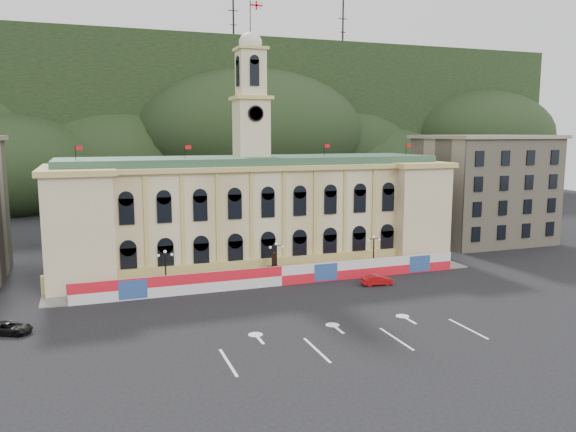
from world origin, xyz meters
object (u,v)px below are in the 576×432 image
object	(u,v)px
lamp_center	(276,258)
statue	(274,271)
black_suv	(9,328)
red_sedan	(377,280)

from	to	relation	value
lamp_center	statue	bearing A→B (deg)	90.00
statue	lamp_center	world-z (taller)	lamp_center
black_suv	statue	bearing A→B (deg)	-47.36
statue	lamp_center	xyz separation A→B (m)	(0.00, -1.00, 1.89)
statue	black_suv	world-z (taller)	statue
red_sedan	statue	bearing A→B (deg)	65.96
statue	lamp_center	bearing A→B (deg)	-90.00
lamp_center	black_suv	distance (m)	31.55
lamp_center	black_suv	xyz separation A→B (m)	(-30.00, -9.45, -2.48)
black_suv	red_sedan	bearing A→B (deg)	-61.60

